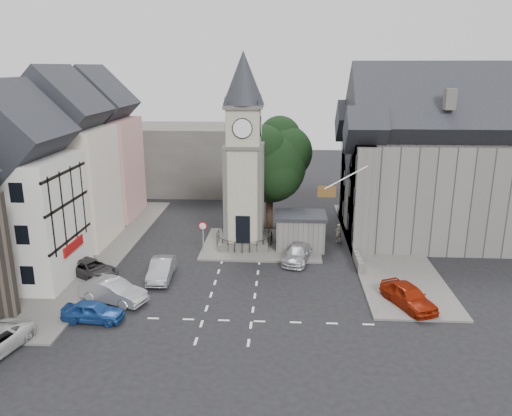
# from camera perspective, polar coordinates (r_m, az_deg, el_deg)

# --- Properties ---
(ground) EXTENTS (120.00, 120.00, 0.00)m
(ground) POSITION_cam_1_polar(r_m,az_deg,el_deg) (36.32, -2.33, -8.57)
(ground) COLOR black
(ground) RESTS_ON ground
(pavement_west) EXTENTS (6.00, 30.00, 0.14)m
(pavement_west) POSITION_cam_1_polar(r_m,az_deg,el_deg) (44.58, -17.82, -4.51)
(pavement_west) COLOR #595651
(pavement_west) RESTS_ON ground
(pavement_east) EXTENTS (6.00, 26.00, 0.14)m
(pavement_east) POSITION_cam_1_polar(r_m,az_deg,el_deg) (44.39, 14.36, -4.32)
(pavement_east) COLOR #595651
(pavement_east) RESTS_ON ground
(central_island) EXTENTS (10.00, 8.00, 0.16)m
(central_island) POSITION_cam_1_polar(r_m,az_deg,el_deg) (43.58, 0.65, -4.17)
(central_island) COLOR #595651
(central_island) RESTS_ON ground
(road_markings) EXTENTS (20.00, 8.00, 0.01)m
(road_markings) POSITION_cam_1_polar(r_m,az_deg,el_deg) (31.42, -3.33, -12.71)
(road_markings) COLOR silver
(road_markings) RESTS_ON ground
(clock_tower) EXTENTS (4.86, 4.86, 16.25)m
(clock_tower) POSITION_cam_1_polar(r_m,az_deg,el_deg) (41.59, -1.39, 6.33)
(clock_tower) COLOR #4C4944
(clock_tower) RESTS_ON ground
(stone_shelter) EXTENTS (4.30, 3.30, 3.08)m
(stone_shelter) POSITION_cam_1_polar(r_m,az_deg,el_deg) (42.61, 5.07, -2.62)
(stone_shelter) COLOR #64605C
(stone_shelter) RESTS_ON ground
(town_tree) EXTENTS (7.20, 7.20, 10.80)m
(town_tree) POSITION_cam_1_polar(r_m,az_deg,el_deg) (46.61, 1.58, 5.94)
(town_tree) COLOR black
(town_tree) RESTS_ON ground
(warning_sign_post) EXTENTS (0.70, 0.19, 2.85)m
(warning_sign_post) POSITION_cam_1_polar(r_m,az_deg,el_deg) (41.00, -6.09, -2.69)
(warning_sign_post) COLOR black
(warning_sign_post) RESTS_ON ground
(terrace_pink) EXTENTS (8.10, 7.60, 12.80)m
(terrace_pink) POSITION_cam_1_polar(r_m,az_deg,el_deg) (53.07, -17.67, 5.99)
(terrace_pink) COLOR #DC9A97
(terrace_pink) RESTS_ON ground
(terrace_cream) EXTENTS (8.10, 7.60, 12.80)m
(terrace_cream) POSITION_cam_1_polar(r_m,az_deg,el_deg) (45.81, -21.14, 4.19)
(terrace_cream) COLOR beige
(terrace_cream) RESTS_ON ground
(terrace_tudor) EXTENTS (8.10, 7.60, 12.00)m
(terrace_tudor) POSITION_cam_1_polar(r_m,az_deg,el_deg) (38.93, -25.80, 1.15)
(terrace_tudor) COLOR silver
(terrace_tudor) RESTS_ON ground
(backdrop_west) EXTENTS (20.00, 10.00, 8.00)m
(backdrop_west) POSITION_cam_1_polar(r_m,az_deg,el_deg) (63.75, -10.75, 5.66)
(backdrop_west) COLOR #4C4944
(backdrop_west) RESTS_ON ground
(east_building) EXTENTS (14.40, 11.40, 12.60)m
(east_building) POSITION_cam_1_polar(r_m,az_deg,el_deg) (46.40, 18.57, 4.17)
(east_building) COLOR #64605C
(east_building) RESTS_ON ground
(east_boundary_wall) EXTENTS (0.40, 16.00, 0.90)m
(east_boundary_wall) POSITION_cam_1_polar(r_m,az_deg,el_deg) (45.68, 10.48, -3.00)
(east_boundary_wall) COLOR #64605C
(east_boundary_wall) RESTS_ON ground
(flagpole) EXTENTS (3.68, 0.10, 2.74)m
(flagpole) POSITION_cam_1_polar(r_m,az_deg,el_deg) (38.04, 10.25, 3.45)
(flagpole) COLOR white
(flagpole) RESTS_ON ground
(car_west_blue) EXTENTS (3.86, 1.75, 1.29)m
(car_west_blue) POSITION_cam_1_polar(r_m,az_deg,el_deg) (32.60, -18.11, -11.16)
(car_west_blue) COLOR navy
(car_west_blue) RESTS_ON ground
(car_west_silver) EXTENTS (4.88, 3.08, 1.52)m
(car_west_silver) POSITION_cam_1_polar(r_m,az_deg,el_deg) (34.62, -15.99, -9.12)
(car_west_silver) COLOR #A5A7AD
(car_west_silver) RESTS_ON ground
(car_west_grey) EXTENTS (4.94, 4.18, 1.26)m
(car_west_grey) POSITION_cam_1_polar(r_m,az_deg,el_deg) (39.07, -18.30, -6.59)
(car_west_grey) COLOR #323134
(car_west_grey) RESTS_ON ground
(car_island_silver) EXTENTS (1.75, 4.46, 1.44)m
(car_island_silver) POSITION_cam_1_polar(r_m,az_deg,el_deg) (37.39, -10.75, -6.91)
(car_island_silver) COLOR #999AA2
(car_island_silver) RESTS_ON ground
(car_island_east) EXTENTS (2.80, 4.79, 1.30)m
(car_island_east) POSITION_cam_1_polar(r_m,az_deg,el_deg) (40.08, 4.76, -5.19)
(car_island_east) COLOR #AEB0B6
(car_island_east) RESTS_ON ground
(car_east_red) EXTENTS (3.43, 4.84, 1.53)m
(car_east_red) POSITION_cam_1_polar(r_m,az_deg,el_deg) (34.11, 17.02, -9.59)
(car_east_red) COLOR maroon
(car_east_red) RESTS_ON ground
(pedestrian) EXTENTS (0.71, 0.63, 1.64)m
(pedestrian) POSITION_cam_1_polar(r_m,az_deg,el_deg) (44.81, 9.40, -2.82)
(pedestrian) COLOR beige
(pedestrian) RESTS_ON ground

